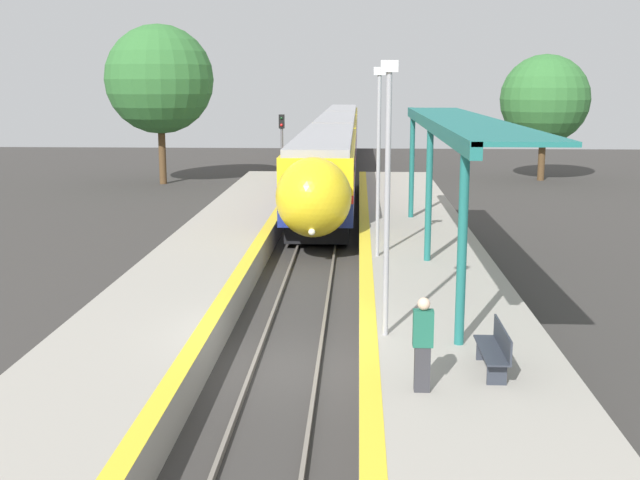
{
  "coord_description": "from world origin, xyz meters",
  "views": [
    {
      "loc": [
        1.58,
        -17.01,
        6.33
      ],
      "look_at": [
        0.57,
        4.0,
        2.15
      ],
      "focal_mm": 45.0,
      "sensor_mm": 36.0,
      "label": 1
    }
  ],
  "objects_px": {
    "platform_bench": "(496,348)",
    "lamppost_mid": "(379,151)",
    "person_waiting": "(423,343)",
    "railway_signal": "(282,151)",
    "train": "(336,141)",
    "lamppost_near": "(388,184)"
  },
  "relations": [
    {
      "from": "platform_bench",
      "to": "person_waiting",
      "type": "bearing_deg",
      "value": -145.18
    },
    {
      "from": "person_waiting",
      "to": "lamppost_near",
      "type": "height_order",
      "value": "lamppost_near"
    },
    {
      "from": "lamppost_near",
      "to": "platform_bench",
      "type": "bearing_deg",
      "value": -47.17
    },
    {
      "from": "railway_signal",
      "to": "lamppost_mid",
      "type": "relative_size",
      "value": 0.8
    },
    {
      "from": "railway_signal",
      "to": "lamppost_near",
      "type": "relative_size",
      "value": 0.8
    },
    {
      "from": "train",
      "to": "person_waiting",
      "type": "xyz_separation_m",
      "value": [
        2.75,
        -42.96,
        -0.44
      ]
    },
    {
      "from": "lamppost_near",
      "to": "lamppost_mid",
      "type": "height_order",
      "value": "same"
    },
    {
      "from": "platform_bench",
      "to": "lamppost_mid",
      "type": "relative_size",
      "value": 0.3
    },
    {
      "from": "railway_signal",
      "to": "train",
      "type": "bearing_deg",
      "value": 81.78
    },
    {
      "from": "railway_signal",
      "to": "lamppost_near",
      "type": "height_order",
      "value": "lamppost_near"
    },
    {
      "from": "platform_bench",
      "to": "railway_signal",
      "type": "height_order",
      "value": "railway_signal"
    },
    {
      "from": "platform_bench",
      "to": "lamppost_mid",
      "type": "bearing_deg",
      "value": 101.19
    },
    {
      "from": "railway_signal",
      "to": "lamppost_mid",
      "type": "distance_m",
      "value": 16.37
    },
    {
      "from": "train",
      "to": "lamppost_near",
      "type": "height_order",
      "value": "lamppost_near"
    },
    {
      "from": "person_waiting",
      "to": "railway_signal",
      "type": "xyz_separation_m",
      "value": [
        -5.06,
        26.97,
        1.07
      ]
    },
    {
      "from": "lamppost_near",
      "to": "person_waiting",
      "type": "bearing_deg",
      "value": -80.24
    },
    {
      "from": "train",
      "to": "lamppost_mid",
      "type": "relative_size",
      "value": 10.19
    },
    {
      "from": "person_waiting",
      "to": "lamppost_mid",
      "type": "bearing_deg",
      "value": 92.81
    },
    {
      "from": "platform_bench",
      "to": "person_waiting",
      "type": "xyz_separation_m",
      "value": [
        -1.48,
        -1.03,
        0.42
      ]
    },
    {
      "from": "train",
      "to": "person_waiting",
      "type": "distance_m",
      "value": 43.05
    },
    {
      "from": "train",
      "to": "person_waiting",
      "type": "bearing_deg",
      "value": -86.33
    },
    {
      "from": "lamppost_near",
      "to": "lamppost_mid",
      "type": "distance_m",
      "value": 8.07
    }
  ]
}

